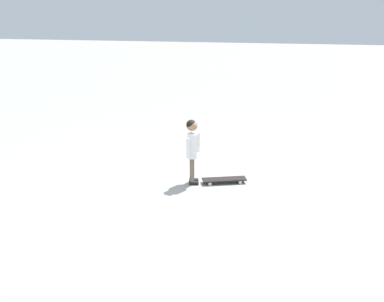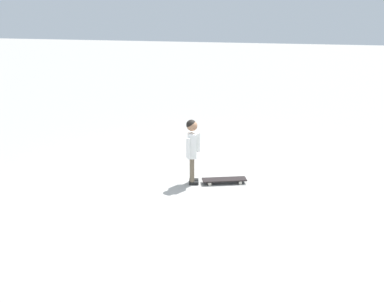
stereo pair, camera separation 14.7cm
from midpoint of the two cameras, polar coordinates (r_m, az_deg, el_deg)
ground_plane at (r=7.28m, az=-0.38°, el=-4.82°), size 50.00×50.00×0.00m
child_person at (r=7.32m, az=-0.57°, el=0.79°), size 0.40×0.21×1.06m
skateboard at (r=7.54m, az=3.43°, el=-3.52°), size 0.40×0.74×0.07m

